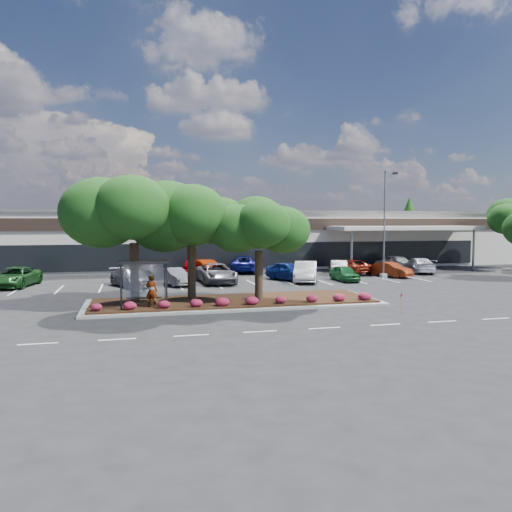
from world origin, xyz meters
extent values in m
plane|color=black|center=(0.00, 0.00, 0.00)|extent=(160.00, 160.00, 0.00)
cube|color=beige|center=(0.00, 34.00, 3.00)|extent=(80.00, 20.00, 6.00)
cube|color=#545457|center=(0.00, 34.00, 6.10)|extent=(80.40, 20.40, 0.30)
cube|color=black|center=(0.00, 23.95, 4.80)|extent=(80.00, 0.25, 1.20)
cube|color=black|center=(0.00, 23.95, 1.60)|extent=(60.00, 0.18, 2.60)
cube|color=red|center=(-6.00, 23.88, 4.80)|extent=(6.00, 0.12, 1.00)
cube|color=beige|center=(20.00, 21.50, 4.40)|extent=(16.00, 5.00, 0.40)
cylinder|color=slate|center=(13.00, 19.50, 2.10)|extent=(0.24, 0.24, 4.20)
cylinder|color=slate|center=(27.00, 19.50, 2.10)|extent=(0.24, 0.24, 4.20)
cube|color=gray|center=(-2.00, 4.00, 0.07)|extent=(18.00, 6.00, 0.15)
cube|color=#3A2513|center=(-2.00, 4.00, 0.20)|extent=(17.20, 5.20, 0.12)
cube|color=silver|center=(-12.00, -4.00, 0.01)|extent=(1.60, 0.12, 0.01)
cube|color=silver|center=(-8.80, -4.00, 0.01)|extent=(1.60, 0.12, 0.01)
cube|color=silver|center=(-5.60, -4.00, 0.01)|extent=(1.60, 0.12, 0.01)
cube|color=silver|center=(-2.40, -4.00, 0.01)|extent=(1.60, 0.12, 0.01)
cube|color=silver|center=(0.80, -4.00, 0.01)|extent=(1.60, 0.12, 0.01)
cube|color=silver|center=(4.00, -4.00, 0.01)|extent=(1.60, 0.12, 0.01)
cube|color=silver|center=(7.20, -4.00, 0.01)|extent=(1.60, 0.12, 0.01)
cube|color=silver|center=(10.40, -4.00, 0.01)|extent=(1.60, 0.12, 0.01)
cube|color=silver|center=(-16.50, 13.50, 0.01)|extent=(0.12, 5.00, 0.01)
cube|color=silver|center=(-13.50, 13.50, 0.01)|extent=(0.12, 5.00, 0.01)
cube|color=silver|center=(-10.50, 13.50, 0.01)|extent=(0.12, 5.00, 0.01)
cube|color=silver|center=(-7.50, 13.50, 0.01)|extent=(0.12, 5.00, 0.01)
cube|color=silver|center=(-4.50, 13.50, 0.01)|extent=(0.12, 5.00, 0.01)
cube|color=silver|center=(-1.50, 13.50, 0.01)|extent=(0.12, 5.00, 0.01)
cube|color=silver|center=(1.50, 13.50, 0.01)|extent=(0.12, 5.00, 0.01)
cube|color=silver|center=(4.50, 13.50, 0.01)|extent=(0.12, 5.00, 0.01)
cube|color=silver|center=(7.50, 13.50, 0.01)|extent=(0.12, 5.00, 0.01)
cube|color=silver|center=(10.50, 13.50, 0.01)|extent=(0.12, 5.00, 0.01)
cube|color=silver|center=(13.50, 13.50, 0.01)|extent=(0.12, 5.00, 0.01)
cube|color=silver|center=(16.50, 13.50, 0.01)|extent=(0.12, 5.00, 0.01)
cylinder|color=black|center=(-8.75, 3.45, 1.51)|extent=(0.08, 0.08, 2.50)
cylinder|color=black|center=(-6.25, 3.45, 1.51)|extent=(0.08, 0.08, 2.50)
cylinder|color=black|center=(-8.75, 2.15, 1.51)|extent=(0.08, 0.08, 2.50)
cylinder|color=black|center=(-6.25, 2.15, 1.51)|extent=(0.08, 0.08, 2.50)
cube|color=black|center=(-7.50, 2.80, 2.80)|extent=(2.75, 1.55, 0.10)
cube|color=silver|center=(-7.50, 3.45, 1.63)|extent=(2.30, 0.03, 2.00)
cube|color=black|center=(-7.50, 3.05, 0.71)|extent=(2.00, 0.35, 0.06)
cone|color=#16370D|center=(34.00, 44.00, 4.50)|extent=(3.96, 3.96, 9.00)
imported|color=#594C47|center=(-7.08, 2.47, 1.18)|extent=(0.78, 0.64, 1.84)
cube|color=gray|center=(13.82, 14.46, 0.20)|extent=(0.50, 0.50, 0.40)
cylinder|color=slate|center=(13.82, 14.46, 5.00)|extent=(0.14, 0.14, 9.21)
cube|color=slate|center=(14.23, 14.64, 9.46)|extent=(0.91, 0.56, 0.14)
cube|color=black|center=(14.69, 14.83, 9.39)|extent=(0.53, 0.45, 0.18)
cube|color=tan|center=(6.58, -1.00, 0.52)|extent=(0.03, 0.03, 1.04)
cube|color=#FD42A2|center=(6.63, -1.00, 0.95)|extent=(0.02, 0.14, 0.18)
imported|color=#174318|center=(-17.04, 15.92, 0.77)|extent=(3.53, 5.91, 1.54)
imported|color=#54535A|center=(-8.24, 13.99, 0.70)|extent=(3.82, 5.23, 1.41)
imported|color=#5A5B62|center=(-4.90, 13.91, 0.69)|extent=(2.97, 4.42, 1.38)
imported|color=#515058|center=(-1.39, 14.56, 0.81)|extent=(2.98, 5.97, 1.62)
imported|color=navy|center=(5.03, 14.84, 0.80)|extent=(3.70, 5.08, 1.61)
imported|color=silver|center=(6.07, 13.56, 0.86)|extent=(3.61, 5.51, 1.72)
imported|color=#175626|center=(9.51, 13.32, 0.66)|extent=(1.60, 3.90, 1.32)
imported|color=maroon|center=(14.93, 15.19, 0.68)|extent=(2.97, 4.34, 1.35)
imported|color=#515158|center=(-6.44, 19.70, 0.68)|extent=(3.04, 4.30, 1.36)
imported|color=#881D00|center=(-1.84, 20.24, 0.77)|extent=(3.19, 4.92, 1.53)
imported|color=#99000D|center=(-2.44, 21.38, 0.82)|extent=(2.79, 5.09, 1.64)
imported|color=navy|center=(2.72, 22.50, 0.82)|extent=(3.84, 6.29, 1.63)
imported|color=silver|center=(11.10, 18.30, 0.70)|extent=(2.87, 4.49, 1.40)
imported|color=maroon|center=(12.42, 18.60, 0.71)|extent=(3.15, 5.41, 1.42)
imported|color=silver|center=(19.39, 17.82, 0.75)|extent=(3.09, 5.47, 1.50)
imported|color=white|center=(18.82, 21.72, 0.78)|extent=(2.74, 4.86, 1.56)
camera|label=1|loc=(-8.08, -26.11, 5.12)|focal=35.00mm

